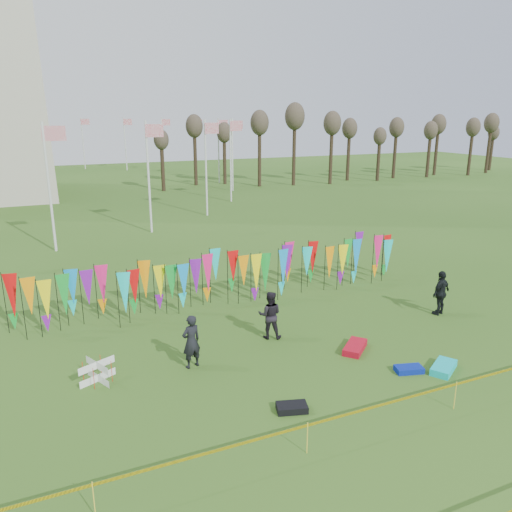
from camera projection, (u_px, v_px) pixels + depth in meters
name	position (u px, v px, depth m)	size (l,w,h in m)	color
ground	(313.00, 386.00, 16.04)	(160.00, 160.00, 0.00)	#2B4F16
banner_row	(232.00, 272.00, 22.67)	(18.64, 0.64, 2.39)	black
caution_tape_near	(360.00, 412.00, 13.26)	(26.00, 0.02, 0.90)	yellow
tree_line	(358.00, 132.00, 65.49)	(53.92, 1.92, 7.84)	#34271A
box_kite	(97.00, 372.00, 16.16)	(0.67, 0.67, 0.74)	red
person_left	(191.00, 342.00, 16.98)	(0.70, 0.51, 1.91)	black
person_mid	(270.00, 315.00, 19.24)	(0.92, 0.57, 1.90)	black
person_right	(441.00, 293.00, 21.52)	(1.16, 0.66, 1.97)	black
kite_bag_turquoise	(444.00, 368.00, 16.93)	(1.22, 0.61, 0.24)	#0ED1D5
kite_bag_blue	(409.00, 369.00, 16.87)	(0.92, 0.48, 0.19)	#09219E
kite_bag_red	(355.00, 347.00, 18.40)	(1.33, 0.61, 0.24)	red
kite_bag_black	(292.00, 408.00, 14.65)	(0.90, 0.52, 0.21)	black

